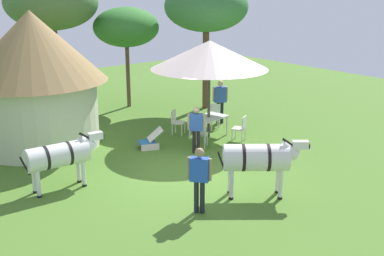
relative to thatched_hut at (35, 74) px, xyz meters
The scene contains 17 objects.
ground_plane 5.94m from the thatched_hut, 64.93° to the right, with size 36.00×36.00×0.00m, color #4A7429.
thatched_hut is the anchor object (origin of this frame).
shade_umbrella 5.85m from the thatched_hut, 28.49° to the right, with size 4.08×4.08×3.44m.
patio_dining_table 6.10m from the thatched_hut, 28.49° to the right, with size 1.50×1.08×0.74m.
patio_chair_near_hut 6.66m from the thatched_hut, 18.25° to the right, with size 0.60×0.61×0.90m.
patio_chair_near_lawn 5.13m from the thatched_hut, 22.27° to the right, with size 0.60×0.60×0.90m.
patio_chair_east_end 5.75m from the thatched_hut, 40.18° to the right, with size 0.60×0.60×0.90m.
patio_chair_west_end 7.15m from the thatched_hut, 33.96° to the right, with size 0.59×0.58×0.90m.
guest_beside_umbrella 5.55m from the thatched_hut, 46.22° to the right, with size 0.45×0.42×1.55m.
guest_behind_table 6.97m from the thatched_hut, 14.39° to the right, with size 0.55×0.41×1.72m.
standing_watcher 7.45m from the thatched_hut, 81.23° to the right, with size 0.44×0.48×1.64m.
striped_lounge_chair 4.35m from the thatched_hut, 41.78° to the right, with size 0.93×0.79×0.67m.
zebra_nearest_camera 4.25m from the thatched_hut, 103.40° to the right, with size 2.31×0.70×1.48m.
zebra_by_umbrella 8.06m from the thatched_hut, 68.73° to the right, with size 1.97×1.64×1.58m.
acacia_tree_behind_hut 6.02m from the thatched_hut, 28.98° to the left, with size 2.83×2.83×4.36m.
acacia_tree_right_background 5.04m from the thatched_hut, 58.93° to the left, with size 3.77×3.77×5.72m.
acacia_tree_far_lawn 8.01m from the thatched_hut, ahead, with size 3.54×3.54×5.45m.
Camera 1 is at (-7.77, -10.45, 5.28)m, focal length 44.77 mm.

